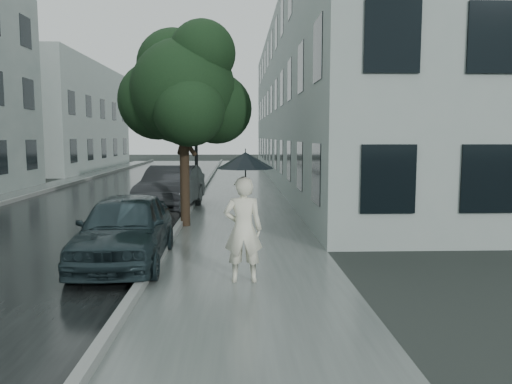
{
  "coord_description": "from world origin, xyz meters",
  "views": [
    {
      "loc": [
        0.04,
        -9.15,
        2.52
      ],
      "look_at": [
        0.45,
        1.75,
        1.3
      ],
      "focal_mm": 35.0,
      "sensor_mm": 36.0,
      "label": 1
    }
  ],
  "objects_px": {
    "street_tree": "(184,90)",
    "car_near": "(125,228)",
    "lamp_post": "(192,117)",
    "car_far": "(171,187)",
    "pedestrian": "(243,229)"
  },
  "relations": [
    {
      "from": "street_tree",
      "to": "car_near",
      "type": "xyz_separation_m",
      "value": [
        -0.76,
        -4.22,
        -3.09
      ]
    },
    {
      "from": "lamp_post",
      "to": "car_near",
      "type": "relative_size",
      "value": 1.38
    },
    {
      "from": "car_near",
      "to": "car_far",
      "type": "relative_size",
      "value": 0.9
    },
    {
      "from": "pedestrian",
      "to": "street_tree",
      "type": "distance_m",
      "value": 6.49
    },
    {
      "from": "pedestrian",
      "to": "car_far",
      "type": "bearing_deg",
      "value": -74.77
    },
    {
      "from": "street_tree",
      "to": "car_far",
      "type": "relative_size",
      "value": 1.25
    },
    {
      "from": "car_near",
      "to": "car_far",
      "type": "height_order",
      "value": "car_far"
    },
    {
      "from": "car_near",
      "to": "lamp_post",
      "type": "bearing_deg",
      "value": 84.01
    },
    {
      "from": "pedestrian",
      "to": "car_far",
      "type": "relative_size",
      "value": 0.41
    },
    {
      "from": "street_tree",
      "to": "lamp_post",
      "type": "bearing_deg",
      "value": 92.14
    },
    {
      "from": "pedestrian",
      "to": "street_tree",
      "type": "relative_size",
      "value": 0.33
    },
    {
      "from": "pedestrian",
      "to": "street_tree",
      "type": "bearing_deg",
      "value": -74.24
    },
    {
      "from": "pedestrian",
      "to": "street_tree",
      "type": "xyz_separation_m",
      "value": [
        -1.57,
        5.61,
        2.86
      ]
    },
    {
      "from": "street_tree",
      "to": "lamp_post",
      "type": "distance_m",
      "value": 4.15
    },
    {
      "from": "car_near",
      "to": "pedestrian",
      "type": "bearing_deg",
      "value": -32.59
    }
  ]
}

